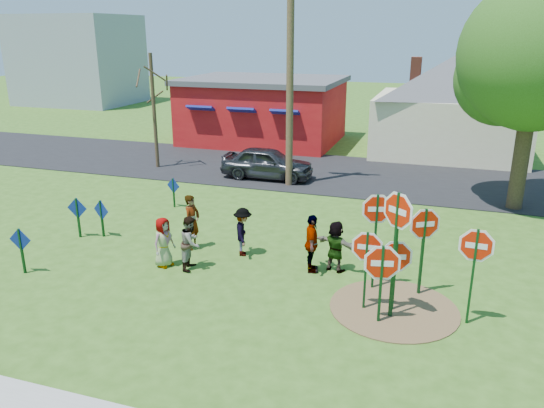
{
  "coord_description": "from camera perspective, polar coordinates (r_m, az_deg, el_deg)",
  "views": [
    {
      "loc": [
        5.27,
        -13.15,
        6.64
      ],
      "look_at": [
        0.38,
        1.76,
        1.49
      ],
      "focal_mm": 35.0,
      "sensor_mm": 36.0,
      "label": 1
    }
  ],
  "objects": [
    {
      "name": "stop_sign_c",
      "position": [
        12.53,
        13.28,
        -2.38
      ],
      "size": [
        0.96,
        0.73,
        3.32
      ],
      "rotation": [
        0.0,
        0.0,
        -0.64
      ],
      "color": "#0F3817",
      "rests_on": "ground"
    },
    {
      "name": "stop_sign_e",
      "position": [
        13.23,
        13.14,
        -6.03
      ],
      "size": [
        1.07,
        0.3,
        2.0
      ],
      "rotation": [
        0.0,
        0.0,
        0.26
      ],
      "color": "#0F3817",
      "rests_on": "ground"
    },
    {
      "name": "stop_sign_a",
      "position": [
        12.6,
        11.73,
        -6.79
      ],
      "size": [
        1.15,
        0.27,
        2.12
      ],
      "rotation": [
        0.0,
        0.0,
        0.22
      ],
      "color": "#0F3817",
      "rests_on": "ground"
    },
    {
      "name": "person_b",
      "position": [
        16.9,
        -8.58,
        -1.93
      ],
      "size": [
        0.52,
        0.71,
        1.77
      ],
      "primitive_type": "imported",
      "rotation": [
        0.0,
        0.0,
        1.41
      ],
      "color": "#2B7B68",
      "rests_on": "ground"
    },
    {
      "name": "distant_building",
      "position": [
        54.55,
        -20.1,
        14.35
      ],
      "size": [
        10.0,
        8.0,
        8.0
      ],
      "primitive_type": "cube",
      "color": "#8C939E",
      "rests_on": "ground"
    },
    {
      "name": "blue_diamond_a",
      "position": [
        16.62,
        -25.39,
        -4.06
      ],
      "size": [
        0.68,
        0.08,
        1.37
      ],
      "rotation": [
        0.0,
        0.0,
        0.09
      ],
      "color": "#0F3817",
      "rests_on": "ground"
    },
    {
      "name": "red_building",
      "position": [
        33.28,
        -0.92,
        10.11
      ],
      "size": [
        9.4,
        7.69,
        3.9
      ],
      "color": "#A31013",
      "rests_on": "ground"
    },
    {
      "name": "leafy_tree",
      "position": [
        21.87,
        26.82,
        13.37
      ],
      "size": [
        6.03,
        5.5,
        8.57
      ],
      "color": "#382819",
      "rests_on": "ground"
    },
    {
      "name": "ground",
      "position": [
        15.64,
        -3.36,
        -6.97
      ],
      "size": [
        120.0,
        120.0,
        0.0
      ],
      "primitive_type": "plane",
      "color": "#325719",
      "rests_on": "ground"
    },
    {
      "name": "person_d",
      "position": [
        16.29,
        -3.15,
        -3.01
      ],
      "size": [
        0.86,
        1.11,
        1.52
      ],
      "primitive_type": "imported",
      "rotation": [
        0.0,
        0.0,
        1.91
      ],
      "color": "#2D2D31",
      "rests_on": "ground"
    },
    {
      "name": "stop_sign_d",
      "position": [
        14.02,
        16.06,
        -2.77
      ],
      "size": [
        0.99,
        0.54,
        2.53
      ],
      "rotation": [
        0.0,
        0.0,
        0.49
      ],
      "color": "#0F3817",
      "rests_on": "ground"
    },
    {
      "name": "suv",
      "position": [
        24.74,
        -0.51,
        4.45
      ],
      "size": [
        4.29,
        1.76,
        1.46
      ],
      "primitive_type": "imported",
      "rotation": [
        0.0,
        0.0,
        1.58
      ],
      "color": "#2B2B2F",
      "rests_on": "road"
    },
    {
      "name": "stop_sign_g",
      "position": [
        13.08,
        10.15,
        -5.27
      ],
      "size": [
        1.03,
        0.07,
        2.19
      ],
      "rotation": [
        0.0,
        0.0,
        0.04
      ],
      "color": "#0F3817",
      "rests_on": "ground"
    },
    {
      "name": "stop_sign_b",
      "position": [
        13.98,
        11.17,
        -1.46
      ],
      "size": [
        1.03,
        0.32,
        2.8
      ],
      "rotation": [
        0.0,
        0.0,
        0.28
      ],
      "color": "#0F3817",
      "rests_on": "ground"
    },
    {
      "name": "dirt_patch",
      "position": [
        13.86,
        12.96,
        -10.89
      ],
      "size": [
        3.2,
        3.2,
        0.03
      ],
      "primitive_type": "cylinder",
      "color": "brown",
      "rests_on": "ground"
    },
    {
      "name": "blue_diamond_c",
      "position": [
        18.59,
        -17.87,
        -1.06
      ],
      "size": [
        0.69,
        0.21,
        1.29
      ],
      "rotation": [
        0.0,
        0.0,
        -0.27
      ],
      "color": "#0F3817",
      "rests_on": "ground"
    },
    {
      "name": "person_a",
      "position": [
        15.84,
        -11.59,
        -4.03
      ],
      "size": [
        0.67,
        0.84,
        1.5
      ],
      "primitive_type": "imported",
      "rotation": [
        0.0,
        0.0,
        1.28
      ],
      "color": "#45629B",
      "rests_on": "ground"
    },
    {
      "name": "bare_tree_west",
      "position": [
        26.98,
        -12.68,
        11.37
      ],
      "size": [
        1.8,
        1.8,
        5.63
      ],
      "color": "#382819",
      "rests_on": "ground"
    },
    {
      "name": "utility_pole",
      "position": [
        22.96,
        1.96,
        14.73
      ],
      "size": [
        2.44,
        0.46,
        10.0
      ],
      "rotation": [
        0.0,
        0.0,
        0.13
      ],
      "color": "#4C3823",
      "rests_on": "ground"
    },
    {
      "name": "blue_diamond_d",
      "position": [
        21.05,
        -10.55,
        1.58
      ],
      "size": [
        0.62,
        0.17,
        1.19
      ],
      "rotation": [
        0.0,
        0.0,
        -0.25
      ],
      "color": "#0F3817",
      "rests_on": "ground"
    },
    {
      "name": "blue_diamond_b",
      "position": [
        18.77,
        -20.18,
        -0.91
      ],
      "size": [
        0.73,
        0.07,
        1.39
      ],
      "rotation": [
        0.0,
        0.0,
        0.07
      ],
      "color": "#0F3817",
      "rests_on": "ground"
    },
    {
      "name": "person_e",
      "position": [
        15.16,
        4.29,
        -4.28
      ],
      "size": [
        0.68,
        1.08,
        1.72
      ],
      "primitive_type": "imported",
      "rotation": [
        0.0,
        0.0,
        1.84
      ],
      "color": "#482A53",
      "rests_on": "ground"
    },
    {
      "name": "stop_sign_f",
      "position": [
        13.0,
        21.03,
        -4.95
      ],
      "size": [
        1.08,
        0.07,
        2.53
      ],
      "rotation": [
        0.0,
        0.0,
        -0.05
      ],
      "color": "#0F3817",
      "rests_on": "ground"
    },
    {
      "name": "person_c",
      "position": [
        15.53,
        -8.72,
        -4.14
      ],
      "size": [
        0.7,
        0.85,
        1.6
      ],
      "primitive_type": "imported",
      "rotation": [
        0.0,
        0.0,
        1.7
      ],
      "color": "#9A5B45",
      "rests_on": "ground"
    },
    {
      "name": "road",
      "position": [
        26.06,
        5.9,
        3.37
      ],
      "size": [
        120.0,
        7.5,
        0.04
      ],
      "primitive_type": "cube",
      "color": "black",
      "rests_on": "ground"
    },
    {
      "name": "person_f",
      "position": [
        15.32,
        6.87,
        -4.53
      ],
      "size": [
        1.47,
        0.86,
        1.52
      ],
      "primitive_type": "imported",
      "rotation": [
        0.0,
        0.0,
        2.83
      ],
      "color": "#1A4829",
      "rests_on": "ground"
    },
    {
      "name": "cream_house",
      "position": [
        31.37,
        18.77,
        10.44
      ],
      "size": [
        9.4,
        9.4,
        6.5
      ],
      "color": "beige",
      "rests_on": "ground"
    }
  ]
}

